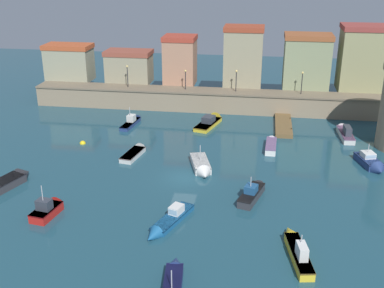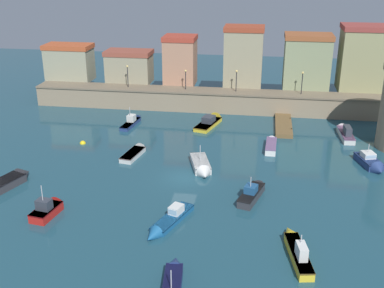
{
  "view_description": "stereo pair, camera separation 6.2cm",
  "coord_description": "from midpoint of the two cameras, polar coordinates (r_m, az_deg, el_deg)",
  "views": [
    {
      "loc": [
        7.69,
        -44.8,
        21.87
      ],
      "look_at": [
        0.0,
        5.74,
        1.59
      ],
      "focal_mm": 44.95,
      "sensor_mm": 36.0,
      "label": 1
    },
    {
      "loc": [
        7.76,
        -44.79,
        21.87
      ],
      "look_at": [
        0.0,
        5.74,
        1.59
      ],
      "focal_mm": 44.95,
      "sensor_mm": 36.0,
      "label": 2
    }
  ],
  "objects": [
    {
      "name": "moored_boat_11",
      "position": [
        58.97,
        9.41,
        0.0
      ],
      "size": [
        1.4,
        5.68,
        1.14
      ],
      "rotation": [
        0.0,
        0.0,
        1.53
      ],
      "color": "white",
      "rests_on": "ground"
    },
    {
      "name": "quay_lamp_0",
      "position": [
        73.46,
        -7.63,
        8.4
      ],
      "size": [
        0.32,
        0.32,
        3.32
      ],
      "color": "black",
      "rests_on": "quay_wall"
    },
    {
      "name": "moored_boat_1",
      "position": [
        56.6,
        -6.62,
        -0.91
      ],
      "size": [
        2.3,
        5.56,
        1.36
      ],
      "rotation": [
        0.0,
        0.0,
        1.4
      ],
      "color": "silver",
      "rests_on": "ground"
    },
    {
      "name": "moored_boat_10",
      "position": [
        39.01,
        12.37,
        -12.14
      ],
      "size": [
        2.31,
        6.97,
        2.59
      ],
      "rotation": [
        0.0,
        0.0,
        1.75
      ],
      "color": "gold",
      "rests_on": "ground"
    },
    {
      "name": "moored_boat_12",
      "position": [
        64.88,
        17.69,
        1.37
      ],
      "size": [
        1.68,
        6.87,
        2.03
      ],
      "rotation": [
        0.0,
        0.0,
        1.62
      ],
      "color": "silver",
      "rests_on": "ground"
    },
    {
      "name": "quay_lamp_1",
      "position": [
        71.57,
        -0.74,
        8.06
      ],
      "size": [
        0.32,
        0.32,
        2.96
      ],
      "color": "black",
      "rests_on": "quay_wall"
    },
    {
      "name": "moored_boat_7",
      "position": [
        66.88,
        -6.99,
        2.74
      ],
      "size": [
        1.86,
        6.42,
        2.95
      ],
      "rotation": [
        0.0,
        0.0,
        1.45
      ],
      "color": "navy",
      "rests_on": "ground"
    },
    {
      "name": "moored_boat_4",
      "position": [
        52.22,
        -20.72,
        -4.09
      ],
      "size": [
        3.51,
        6.16,
        1.71
      ],
      "rotation": [
        0.0,
        0.0,
        1.26
      ],
      "color": "#333338",
      "rests_on": "ground"
    },
    {
      "name": "quay_lamp_3",
      "position": [
        70.81,
        12.98,
        7.51
      ],
      "size": [
        0.32,
        0.32,
        3.27
      ],
      "color": "black",
      "rests_on": "quay_wall"
    },
    {
      "name": "moored_boat_13",
      "position": [
        45.47,
        -16.55,
        -7.29
      ],
      "size": [
        2.14,
        4.27,
        3.5
      ],
      "rotation": [
        0.0,
        0.0,
        1.42
      ],
      "color": "red",
      "rests_on": "ground"
    },
    {
      "name": "mooring_buoy_0",
      "position": [
        60.98,
        -12.8,
        0.06
      ],
      "size": [
        0.73,
        0.73,
        0.73
      ],
      "primitive_type": "sphere",
      "color": "yellow",
      "rests_on": "ground"
    },
    {
      "name": "moored_boat_2",
      "position": [
        46.92,
        7.34,
        -5.61
      ],
      "size": [
        2.86,
        5.94,
        2.73
      ],
      "rotation": [
        0.0,
        0.0,
        1.29
      ],
      "color": "#333338",
      "rests_on": "ground"
    },
    {
      "name": "moored_boat_8",
      "position": [
        56.31,
        20.57,
        -2.15
      ],
      "size": [
        3.04,
        5.28,
        2.8
      ],
      "rotation": [
        0.0,
        0.0,
        -1.29
      ],
      "color": "navy",
      "rests_on": "ground"
    },
    {
      "name": "pier_dock",
      "position": [
        66.2,
        10.83,
        2.2
      ],
      "size": [
        2.2,
        8.75,
        0.7
      ],
      "color": "brown",
      "rests_on": "ground"
    },
    {
      "name": "moored_boat_5",
      "position": [
        51.99,
        1.19,
        -2.75
      ],
      "size": [
        3.28,
        6.08,
        2.92
      ],
      "rotation": [
        0.0,
        0.0,
        -1.28
      ],
      "color": "silver",
      "rests_on": "ground"
    },
    {
      "name": "quay_lamp_2",
      "position": [
        70.73,
        5.32,
        7.91
      ],
      "size": [
        0.32,
        0.32,
        3.17
      ],
      "color": "black",
      "rests_on": "quay_wall"
    },
    {
      "name": "old_town_backdrop",
      "position": [
        74.28,
        6.26,
        9.85
      ],
      "size": [
        53.08,
        5.44,
        9.6
      ],
      "color": "gray",
      "rests_on": "ground"
    },
    {
      "name": "moored_boat_3",
      "position": [
        41.94,
        -2.95,
        -9.29
      ],
      "size": [
        3.58,
        6.78,
        1.61
      ],
      "rotation": [
        0.0,
        0.0,
        -1.92
      ],
      "color": "#195689",
      "rests_on": "ground"
    },
    {
      "name": "moored_boat_0",
      "position": [
        66.4,
        2.34,
        2.75
      ],
      "size": [
        3.69,
        7.33,
        2.0
      ],
      "rotation": [
        0.0,
        0.0,
        1.3
      ],
      "color": "gold",
      "rests_on": "ground"
    },
    {
      "name": "ground_plane",
      "position": [
        50.44,
        -0.96,
        -4.06
      ],
      "size": [
        132.54,
        132.54,
        0.0
      ],
      "primitive_type": "plane",
      "color": "#1E4756"
    },
    {
      "name": "moored_boat_6",
      "position": [
        34.85,
        -2.28,
        -16.32
      ],
      "size": [
        1.94,
        6.91,
        2.45
      ],
      "rotation": [
        0.0,
        0.0,
        1.68
      ],
      "color": "navy",
      "rests_on": "ground"
    },
    {
      "name": "quay_wall",
      "position": [
        71.98,
        2.22,
        5.22
      ],
      "size": [
        53.26,
        3.77,
        3.07
      ],
      "color": "gray",
      "rests_on": "ground"
    }
  ]
}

